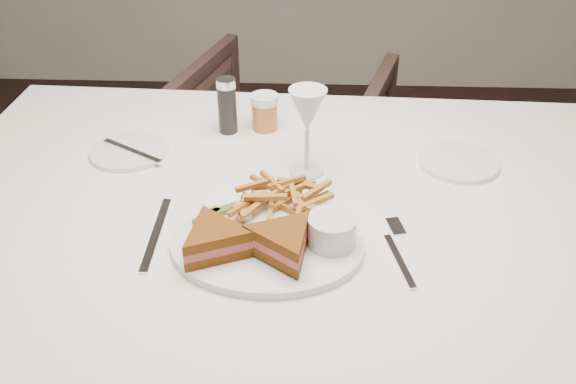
# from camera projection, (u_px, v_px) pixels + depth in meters

# --- Properties ---
(table) EXTENTS (1.41, 0.97, 0.75)m
(table) POSITION_uv_depth(u_px,v_px,m) (289.00, 343.00, 1.39)
(table) COLOR white
(table) RESTS_ON ground
(chair_far) EXTENTS (0.79, 0.77, 0.67)m
(chair_far) POSITION_uv_depth(u_px,v_px,m) (282.00, 145.00, 2.20)
(chair_far) COLOR #47322C
(chair_far) RESTS_ON ground
(table_setting) EXTENTS (0.83, 0.64, 0.18)m
(table_setting) POSITION_uv_depth(u_px,v_px,m) (275.00, 196.00, 1.12)
(table_setting) COLOR white
(table_setting) RESTS_ON table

